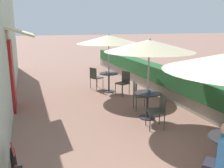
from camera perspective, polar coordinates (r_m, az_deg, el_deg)
cafe_facade_wall at (r=8.52m, az=-23.31°, el=9.32°), size 0.98×14.48×4.20m
planter_hedge at (r=9.95m, az=9.60°, el=1.63°), size 0.60×13.48×1.01m
seated_patron_near_left at (r=4.02m, az=23.84°, el=-15.34°), size 0.50×0.51×1.25m
patio_table_mid at (r=6.94m, az=8.10°, el=-3.69°), size 0.73×0.73×0.73m
patio_umbrella_mid at (r=6.66m, az=8.52°, el=8.66°), size 2.38×2.38×2.21m
cafe_chair_mid_left at (r=7.58m, az=6.06°, el=-2.15°), size 0.47×0.47×0.87m
cafe_chair_mid_right at (r=6.33m, az=10.54°, el=-5.49°), size 0.47×0.47×0.87m
coffee_cup_mid at (r=6.83m, az=8.57°, el=-1.73°), size 0.07×0.07×0.09m
patio_table_far at (r=9.58m, az=-0.72°, el=1.22°), size 0.73×0.73×0.73m
patio_umbrella_far at (r=9.37m, az=-0.75°, el=10.17°), size 2.38×2.38×2.21m
cafe_chair_far_left at (r=9.15m, az=2.71°, el=0.64°), size 0.53×0.53×0.87m
cafe_chair_far_right at (r=10.03m, az=-3.85°, el=1.77°), size 0.53×0.53×0.87m
coffee_cup_far at (r=9.45m, az=-1.33°, el=2.66°), size 0.07×0.07×0.09m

